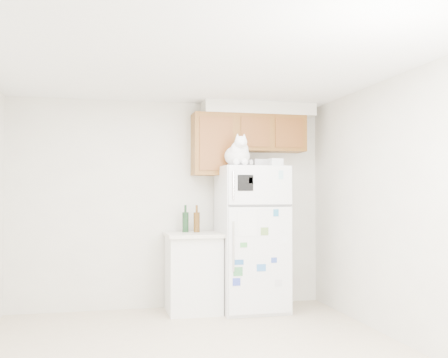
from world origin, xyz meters
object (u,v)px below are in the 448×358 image
object	(u,v)px
storage_box_back	(260,163)
storage_box_front	(276,162)
base_counter	(193,272)
cat	(238,154)
bottle_green	(185,219)
bottle_amber	(197,219)
refrigerator	(252,238)

from	to	relation	value
storage_box_back	storage_box_front	world-z (taller)	storage_box_back
base_counter	cat	size ratio (longest dim) A/B	1.78
base_counter	bottle_green	world-z (taller)	bottle_green
storage_box_back	storage_box_front	size ratio (longest dim) A/B	1.20
bottle_green	base_counter	bearing A→B (deg)	-60.06
bottle_green	cat	bearing A→B (deg)	-32.48
base_counter	bottle_green	bearing A→B (deg)	119.94
storage_box_front	bottle_green	distance (m)	1.26
storage_box_back	bottle_amber	distance (m)	1.04
bottle_amber	bottle_green	bearing A→B (deg)	170.59
storage_box_front	bottle_green	bearing A→B (deg)	152.00
refrigerator	storage_box_back	bearing A→B (deg)	45.98
base_counter	storage_box_front	xyz separation A→B (m)	(0.94, -0.23, 1.28)
refrigerator	base_counter	bearing A→B (deg)	173.91
cat	bottle_green	bearing A→B (deg)	147.52
base_counter	storage_box_front	size ratio (longest dim) A/B	6.13
storage_box_front	refrigerator	bearing A→B (deg)	139.13
storage_box_back	storage_box_front	distance (m)	0.34
refrigerator	bottle_amber	world-z (taller)	refrigerator
cat	bottle_amber	bearing A→B (deg)	141.95
refrigerator	storage_box_front	world-z (taller)	storage_box_front
base_counter	cat	xyz separation A→B (m)	(0.48, -0.23, 1.37)
base_counter	cat	world-z (taller)	cat
refrigerator	cat	world-z (taller)	cat
storage_box_back	refrigerator	bearing A→B (deg)	-133.10
storage_box_back	storage_box_front	bearing A→B (deg)	-74.51
base_counter	cat	distance (m)	1.47
base_counter	bottle_green	size ratio (longest dim) A/B	2.83
storage_box_back	bottle_amber	size ratio (longest dim) A/B	0.56
refrigerator	cat	distance (m)	1.02
cat	storage_box_back	bearing A→B (deg)	41.28
refrigerator	storage_box_front	xyz separation A→B (m)	(0.25, -0.16, 0.89)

